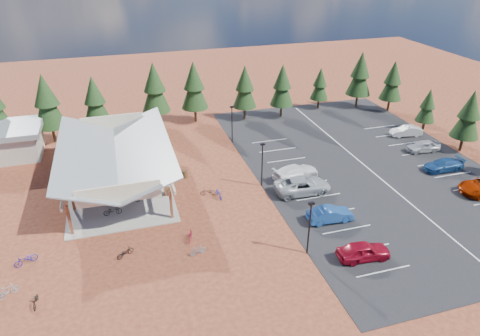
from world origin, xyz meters
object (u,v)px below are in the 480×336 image
bike_5 (142,184)px  bike_10 (26,259)px  bike_16 (208,192)px  car_9 (406,131)px  bike_6 (139,166)px  bike_7 (134,160)px  lamp_post_2 (232,122)px  bike_15 (161,175)px  bike_8 (35,301)px  bike_3 (104,154)px  car_8 (423,146)px  car_3 (296,172)px  lamp_post_0 (309,225)px  lamp_post_1 (262,162)px  bike_11 (190,235)px  car_0 (364,251)px  trash_bin_0 (168,192)px  car_1 (330,214)px  bike_pavilion (115,153)px  bike_13 (198,250)px  bike_1 (91,195)px  bike_9 (8,291)px  bike_0 (113,211)px  trash_bin_1 (185,174)px  car_7 (443,165)px  bike_12 (125,252)px  bike_4 (132,199)px  bike_2 (87,179)px  car_2 (303,186)px  bike_14 (219,193)px

bike_5 → bike_10: (-10.40, -9.94, -0.05)m
bike_16 → car_9: 30.66m
bike_6 → bike_7: 1.58m
lamp_post_2 → bike_15: size_ratio=3.05×
bike_7 → bike_8: 22.64m
bike_3 → car_8: bearing=-87.9°
lamp_post_2 → car_3: size_ratio=0.95×
lamp_post_0 → bike_16: bearing=117.5°
lamp_post_1 → bike_11: size_ratio=3.16×
car_0 → trash_bin_0: bearing=48.8°
trash_bin_0 → car_1: (14.26, -9.21, 0.33)m
bike_pavilion → bike_5: bearing=-36.4°
car_9 → bike_13: bearing=-53.7°
bike_7 → car_9: car_9 is taller
bike_1 → bike_9: bearing=150.9°
bike_1 → car_0: (22.21, -16.34, 0.22)m
trash_bin_0 → bike_0: size_ratio=0.51×
lamp_post_2 → bike_10: bearing=-141.0°
bike_1 → trash_bin_1: bearing=-83.1°
bike_15 → car_0: bearing=180.0°
bike_0 → car_7: size_ratio=0.37×
lamp_post_1 → bike_9: lamp_post_1 is taller
lamp_post_0 → bike_12: (-15.10, 3.99, -2.54)m
bike_4 → car_0: bearing=-131.6°
bike_2 → trash_bin_1: bearing=-91.9°
lamp_post_1 → car_1: size_ratio=1.15×
lamp_post_0 → bike_7: bearing=121.7°
lamp_post_2 → bike_10: lamp_post_2 is taller
bike_0 → bike_3: size_ratio=1.07×
bike_9 → car_2: 28.60m
trash_bin_1 → bike_2: bike_2 is taller
bike_13 → bike_16: 9.75m
bike_6 → car_0: (16.84, -21.63, 0.24)m
bike_8 → bike_14: bike_14 is taller
bike_15 → car_9: bearing=-123.8°
bike_2 → bike_11: bearing=-138.4°
bike_6 → bike_8: size_ratio=1.14×
bike_2 → car_0: size_ratio=0.41×
bike_6 → bike_4: bearing=170.4°
bike_4 → bike_5: (1.23, 2.88, 0.03)m
bike_3 → bike_10: 19.65m
bike_4 → bike_pavilion: bearing=10.4°
bike_13 → bike_12: bearing=-116.5°
bike_4 → bike_5: size_ratio=1.06×
trash_bin_1 → bike_14: bearing=-62.5°
car_7 → bike_1: bearing=-94.8°
bike_6 → bike_12: (-2.47, -15.59, -0.14)m
car_7 → bike_5: bearing=-97.6°
bike_3 → lamp_post_1: bearing=-109.9°
bike_16 → bike_12: bearing=-37.5°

